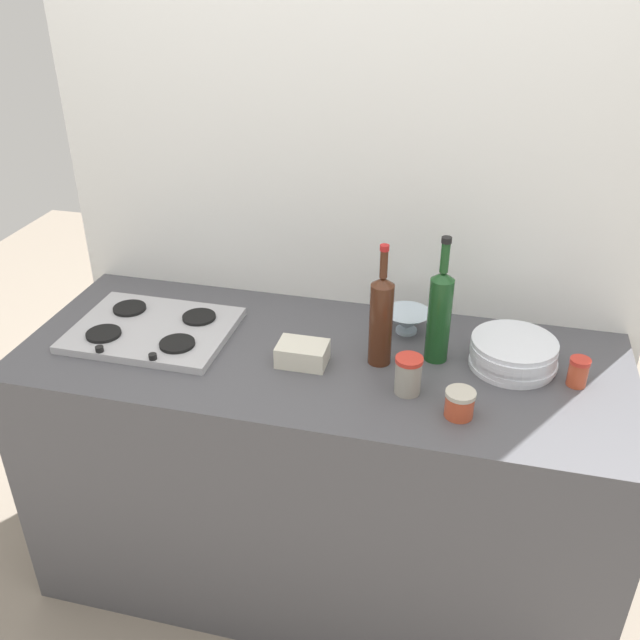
# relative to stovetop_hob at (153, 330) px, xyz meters

# --- Properties ---
(ground_plane) EXTENTS (6.00, 6.00, 0.00)m
(ground_plane) POSITION_rel_stovetop_hob_xyz_m (0.54, 0.00, -0.91)
(ground_plane) COLOR gray
(ground_plane) RESTS_ON ground
(counter_block) EXTENTS (1.80, 0.70, 0.90)m
(counter_block) POSITION_rel_stovetop_hob_xyz_m (0.54, 0.00, -0.46)
(counter_block) COLOR #4C4C51
(counter_block) RESTS_ON ground
(backsplash_panel) EXTENTS (1.90, 0.06, 2.54)m
(backsplash_panel) POSITION_rel_stovetop_hob_xyz_m (0.54, 0.38, 0.36)
(backsplash_panel) COLOR white
(backsplash_panel) RESTS_ON ground
(stovetop_hob) EXTENTS (0.48, 0.37, 0.04)m
(stovetop_hob) POSITION_rel_stovetop_hob_xyz_m (0.00, 0.00, 0.00)
(stovetop_hob) COLOR #B2B2B7
(stovetop_hob) RESTS_ON counter_block
(plate_stack) EXTENTS (0.25, 0.25, 0.08)m
(plate_stack) POSITION_rel_stovetop_hob_xyz_m (1.08, 0.08, 0.03)
(plate_stack) COLOR white
(plate_stack) RESTS_ON counter_block
(wine_bottle_leftmost) EXTENTS (0.07, 0.07, 0.37)m
(wine_bottle_leftmost) POSITION_rel_stovetop_hob_xyz_m (0.71, 0.01, 0.13)
(wine_bottle_leftmost) COLOR #472314
(wine_bottle_leftmost) RESTS_ON counter_block
(wine_bottle_mid_left) EXTENTS (0.07, 0.07, 0.38)m
(wine_bottle_mid_left) POSITION_rel_stovetop_hob_xyz_m (0.87, 0.07, 0.14)
(wine_bottle_mid_left) COLOR #19471E
(wine_bottle_mid_left) RESTS_ON counter_block
(mixing_bowl) EXTENTS (0.15, 0.15, 0.07)m
(mixing_bowl) POSITION_rel_stovetop_hob_xyz_m (0.76, 0.20, 0.03)
(mixing_bowl) COLOR silver
(mixing_bowl) RESTS_ON counter_block
(butter_dish) EXTENTS (0.14, 0.10, 0.06)m
(butter_dish) POSITION_rel_stovetop_hob_xyz_m (0.50, -0.05, 0.02)
(butter_dish) COLOR silver
(butter_dish) RESTS_ON counter_block
(condiment_jar_front) EXTENTS (0.08, 0.08, 0.07)m
(condiment_jar_front) POSITION_rel_stovetop_hob_xyz_m (0.95, -0.19, 0.02)
(condiment_jar_front) COLOR #C64C2D
(condiment_jar_front) RESTS_ON counter_block
(condiment_jar_rear) EXTENTS (0.08, 0.08, 0.11)m
(condiment_jar_rear) POSITION_rel_stovetop_hob_xyz_m (0.81, -0.12, 0.04)
(condiment_jar_rear) COLOR #9E998C
(condiment_jar_rear) RESTS_ON counter_block
(condiment_jar_spare) EXTENTS (0.06, 0.06, 0.08)m
(condiment_jar_spare) POSITION_rel_stovetop_hob_xyz_m (1.26, 0.03, 0.03)
(condiment_jar_spare) COLOR #C64C2D
(condiment_jar_spare) RESTS_ON counter_block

